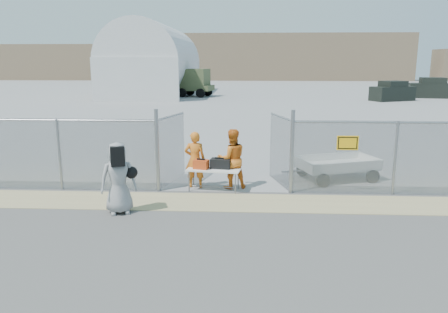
# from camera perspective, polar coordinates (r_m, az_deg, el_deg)

# --- Properties ---
(ground) EXTENTS (160.00, 160.00, 0.00)m
(ground) POSITION_cam_1_polar(r_m,az_deg,el_deg) (11.35, -0.53, -7.62)
(ground) COLOR #514F4F
(tarmac_inside) EXTENTS (160.00, 80.00, 0.01)m
(tarmac_inside) POSITION_cam_1_polar(r_m,az_deg,el_deg) (52.79, 2.29, 8.22)
(tarmac_inside) COLOR gray
(tarmac_inside) RESTS_ON ground
(dirt_strip) EXTENTS (44.00, 1.60, 0.01)m
(dirt_strip) POSITION_cam_1_polar(r_m,az_deg,el_deg) (12.29, -0.24, -5.99)
(dirt_strip) COLOR tan
(dirt_strip) RESTS_ON ground
(distant_hills) EXTENTS (140.00, 6.00, 9.00)m
(distant_hills) POSITION_cam_1_polar(r_m,az_deg,el_deg) (88.75, 5.94, 12.78)
(distant_hills) COLOR #7F684F
(distant_hills) RESTS_ON ground
(chain_link_fence) EXTENTS (40.00, 0.20, 2.20)m
(chain_link_fence) POSITION_cam_1_polar(r_m,az_deg,el_deg) (12.96, 0.00, 0.00)
(chain_link_fence) COLOR gray
(chain_link_fence) RESTS_ON ground
(quonset_hangar) EXTENTS (9.00, 18.00, 8.00)m
(quonset_hangar) POSITION_cam_1_polar(r_m,az_deg,el_deg) (51.75, -9.11, 12.42)
(quonset_hangar) COLOR silver
(quonset_hangar) RESTS_ON ground
(folding_table) EXTENTS (1.68, 0.88, 0.68)m
(folding_table) POSITION_cam_1_polar(r_m,az_deg,el_deg) (13.33, -1.34, -3.02)
(folding_table) COLOR white
(folding_table) RESTS_ON ground
(orange_bag) EXTENTS (0.49, 0.39, 0.27)m
(orange_bag) POSITION_cam_1_polar(r_m,az_deg,el_deg) (13.23, -3.01, -1.03)
(orange_bag) COLOR #D44617
(orange_bag) RESTS_ON folding_table
(black_duffel) EXTENTS (0.65, 0.44, 0.29)m
(black_duffel) POSITION_cam_1_polar(r_m,az_deg,el_deg) (13.28, -0.43, -0.92)
(black_duffel) COLOR black
(black_duffel) RESTS_ON folding_table
(security_worker_left) EXTENTS (0.66, 0.44, 1.77)m
(security_worker_left) POSITION_cam_1_polar(r_m,az_deg,el_deg) (13.53, -3.82, -0.43)
(security_worker_left) COLOR orange
(security_worker_left) RESTS_ON ground
(security_worker_right) EXTENTS (1.06, 0.92, 1.86)m
(security_worker_right) POSITION_cam_1_polar(r_m,az_deg,el_deg) (13.43, 1.03, -0.31)
(security_worker_right) COLOR orange
(security_worker_right) RESTS_ON ground
(visitor) EXTENTS (1.06, 0.86, 1.87)m
(visitor) POSITION_cam_1_polar(r_m,az_deg,el_deg) (11.54, -13.63, -2.77)
(visitor) COLOR gray
(visitor) RESTS_ON ground
(utility_trailer) EXTENTS (3.64, 2.65, 0.79)m
(utility_trailer) POSITION_cam_1_polar(r_m,az_deg,el_deg) (14.99, 14.55, -1.45)
(utility_trailer) COLOR white
(utility_trailer) RESTS_ON ground
(military_truck) EXTENTS (6.65, 3.77, 2.99)m
(military_truck) POSITION_cam_1_polar(r_m,az_deg,el_deg) (48.74, -5.20, 9.58)
(military_truck) COLOR #4E5A34
(military_truck) RESTS_ON ground
(parked_vehicle_near) EXTENTS (4.59, 3.45, 1.89)m
(parked_vehicle_near) POSITION_cam_1_polar(r_m,az_deg,el_deg) (46.13, 21.14, 7.96)
(parked_vehicle_near) COLOR black
(parked_vehicle_near) RESTS_ON ground
(parked_vehicle_mid) EXTENTS (4.91, 2.93, 2.08)m
(parked_vehicle_mid) POSITION_cam_1_polar(r_m,az_deg,el_deg) (51.50, 25.53, 8.08)
(parked_vehicle_mid) COLOR black
(parked_vehicle_mid) RESTS_ON ground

